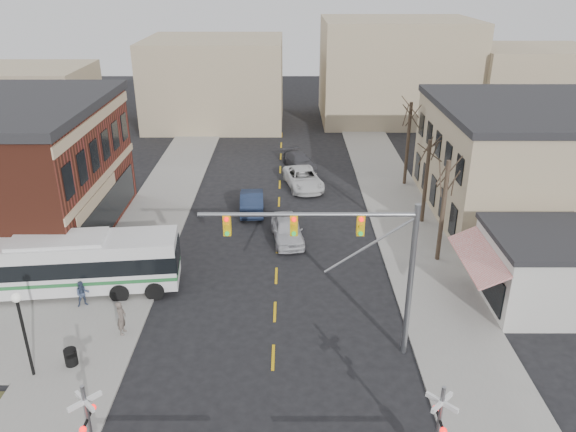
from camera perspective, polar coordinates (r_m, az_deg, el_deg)
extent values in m
plane|color=black|center=(26.94, -1.63, -16.81)|extent=(160.00, 160.00, 0.00)
cube|color=gray|center=(45.21, -13.08, 0.49)|extent=(5.00, 60.00, 0.12)
cube|color=gray|center=(44.90, 11.26, 0.50)|extent=(5.00, 60.00, 0.12)
cube|color=tan|center=(40.77, -18.17, 3.71)|extent=(0.10, 15.00, 0.50)
cube|color=tan|center=(39.62, -18.93, 9.27)|extent=(0.10, 15.00, 0.70)
cube|color=black|center=(41.65, -17.73, 0.49)|extent=(0.08, 13.00, 2.60)
cube|color=tan|center=(47.63, 26.62, 4.81)|extent=(20.00, 15.00, 8.00)
cube|color=beige|center=(35.02, 25.95, -5.11)|extent=(8.00, 6.00, 4.00)
cube|color=#262628|center=(34.12, 26.59, -1.94)|extent=(8.20, 6.20, 0.30)
cube|color=red|center=(32.76, 18.68, -3.86)|extent=(1.68, 6.00, 0.87)
cylinder|color=#382B21|center=(36.65, 15.45, 0.44)|extent=(0.28, 0.28, 6.75)
cylinder|color=#382B21|center=(42.20, 13.83, 3.41)|extent=(0.28, 0.28, 6.30)
cylinder|color=#382B21|center=(49.50, 12.06, 7.16)|extent=(0.28, 0.28, 7.20)
cube|color=silver|center=(35.06, -21.94, -4.47)|extent=(13.39, 4.27, 2.95)
cube|color=black|center=(34.96, -21.99, -4.16)|extent=(13.43, 4.32, 0.99)
cube|color=#226833|center=(35.36, -21.77, -5.42)|extent=(13.43, 4.32, 0.22)
cylinder|color=black|center=(35.69, -21.60, -6.42)|extent=(1.40, 2.95, 1.10)
cylinder|color=gray|center=(27.21, 12.31, -6.62)|extent=(0.28, 0.28, 8.00)
cylinder|color=gray|center=(25.00, 1.98, 0.14)|extent=(9.80, 0.20, 0.20)
cube|color=gold|center=(25.40, 7.38, -0.89)|extent=(0.35, 0.30, 1.00)
cube|color=gold|center=(25.19, 0.60, -0.90)|extent=(0.35, 0.30, 1.00)
cube|color=gold|center=(25.34, -6.20, -0.89)|extent=(0.35, 0.30, 1.00)
cylinder|color=gray|center=(23.32, -19.48, -19.71)|extent=(0.16, 0.16, 4.00)
cube|color=silver|center=(22.47, -19.95, -17.29)|extent=(1.00, 1.00, 0.18)
cube|color=silver|center=(22.47, -19.95, -17.29)|extent=(1.00, 1.00, 0.18)
sphere|color=#FF0C0C|center=(22.61, -20.12, -19.72)|extent=(0.26, 0.26, 0.26)
sphere|color=#FF0C0C|center=(23.37, -19.23, -17.91)|extent=(0.26, 0.26, 0.26)
cylinder|color=gray|center=(22.78, 15.00, -20.25)|extent=(0.16, 0.16, 4.00)
cube|color=silver|center=(21.92, 15.38, -17.79)|extent=(1.00, 1.00, 0.18)
cube|color=silver|center=(21.92, 15.38, -17.79)|extent=(1.00, 1.00, 0.18)
sphere|color=#FF0C0C|center=(22.07, 15.51, -20.29)|extent=(0.26, 0.26, 0.26)
sphere|color=#FF0C0C|center=(22.83, 14.80, -18.39)|extent=(0.26, 0.26, 0.26)
cylinder|color=black|center=(28.67, -25.10, -11.22)|extent=(0.14, 0.14, 4.07)
sphere|color=silver|center=(27.55, -25.89, -7.47)|extent=(0.44, 0.44, 0.44)
cylinder|color=black|center=(29.52, -21.20, -13.21)|extent=(0.60, 0.60, 0.85)
imported|color=silver|center=(39.11, -0.07, -1.39)|extent=(2.60, 5.16, 1.69)
imported|color=#18243D|center=(43.96, -3.69, 1.52)|extent=(2.06, 5.19, 1.68)
imported|color=silver|center=(48.74, 1.56, 3.83)|extent=(3.86, 6.29, 1.63)
imported|color=#3C3B40|center=(53.68, 1.16, 5.63)|extent=(3.61, 5.23, 1.41)
imported|color=#645850|center=(30.59, -16.57, -9.89)|extent=(0.49, 0.71, 1.87)
imported|color=#394765|center=(33.66, -20.14, -7.43)|extent=(0.91, 0.83, 1.53)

